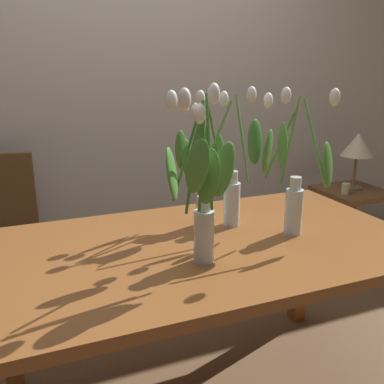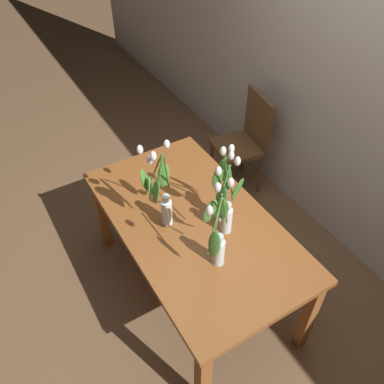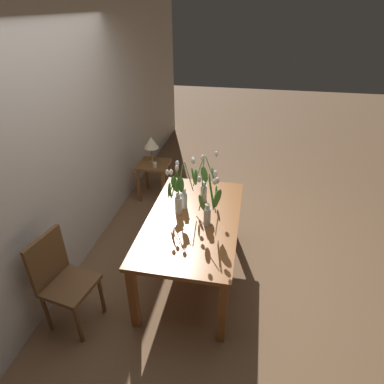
{
  "view_description": "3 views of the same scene",
  "coord_description": "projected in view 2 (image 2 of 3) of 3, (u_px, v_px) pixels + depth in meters",
  "views": [
    {
      "loc": [
        -0.58,
        -1.32,
        1.35
      ],
      "look_at": [
        -0.06,
        -0.02,
        0.95
      ],
      "focal_mm": 38.89,
      "sensor_mm": 36.0,
      "label": 1
    },
    {
      "loc": [
        1.48,
        -0.9,
        2.61
      ],
      "look_at": [
        -0.04,
        0.01,
        0.95
      ],
      "focal_mm": 37.54,
      "sensor_mm": 36.0,
      "label": 2
    },
    {
      "loc": [
        -2.57,
        -0.49,
        2.59
      ],
      "look_at": [
        0.07,
        0.02,
        1.0
      ],
      "focal_mm": 30.22,
      "sensor_mm": 36.0,
      "label": 3
    }
  ],
  "objects": [
    {
      "name": "tulip_vase_2",
      "position": [
        224.0,
        208.0,
        2.36
      ],
      "size": [
        0.23,
        0.17,
        0.56
      ],
      "color": "silver",
      "rests_on": "dining_table"
    },
    {
      "name": "dining_chair",
      "position": [
        246.0,
        138.0,
        3.56
      ],
      "size": [
        0.46,
        0.46,
        0.93
      ],
      "color": "brown",
      "rests_on": "ground"
    },
    {
      "name": "ground_plane",
      "position": [
        194.0,
        287.0,
        3.05
      ],
      "size": [
        18.0,
        18.0,
        0.0
      ],
      "primitive_type": "plane",
      "color": "brown"
    },
    {
      "name": "tulip_vase_3",
      "position": [
        160.0,
        195.0,
        2.38
      ],
      "size": [
        0.22,
        0.24,
        0.58
      ],
      "color": "silver",
      "rests_on": "dining_table"
    },
    {
      "name": "tulip_vase_0",
      "position": [
        218.0,
        237.0,
        2.17
      ],
      "size": [
        0.25,
        0.25,
        0.56
      ],
      "color": "silver",
      "rests_on": "dining_table"
    },
    {
      "name": "room_wall_rear",
      "position": [
        368.0,
        80.0,
        2.63
      ],
      "size": [
        9.0,
        0.1,
        2.7
      ],
      "primitive_type": "cube",
      "color": "beige",
      "rests_on": "ground"
    },
    {
      "name": "dining_table",
      "position": [
        194.0,
        230.0,
        2.61
      ],
      "size": [
        1.6,
        0.9,
        0.74
      ],
      "color": "brown",
      "rests_on": "ground"
    },
    {
      "name": "tulip_vase_1",
      "position": [
        225.0,
        193.0,
        2.44
      ],
      "size": [
        0.23,
        0.14,
        0.54
      ],
      "color": "silver",
      "rests_on": "dining_table"
    }
  ]
}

